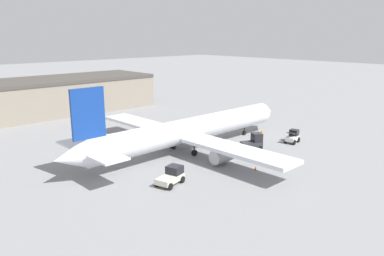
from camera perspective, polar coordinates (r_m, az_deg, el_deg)
name	(u,v)px	position (r m, az deg, el deg)	size (l,w,h in m)	color
ground_plane	(192,150)	(57.32, 0.00, -3.34)	(400.00, 400.00, 0.00)	gray
airplane	(187,131)	(55.78, -0.76, -0.43)	(42.07, 37.27, 11.16)	silver
ground_crew_worker	(262,134)	(63.74, 10.56, -0.97)	(0.36, 0.36, 1.65)	#1E2338
baggage_tug	(253,142)	(57.88, 9.31, -2.17)	(3.53, 3.09, 2.56)	#2D2D33
belt_loader_truck	(293,137)	(63.09, 15.09, -1.28)	(2.97, 2.20, 2.05)	silver
pushback_tug	(171,176)	(44.42, -3.16, -7.30)	(3.96, 2.93, 2.02)	beige
safety_cone_near	(255,168)	(49.42, 9.65, -6.10)	(0.36, 0.36, 0.55)	#EF590F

